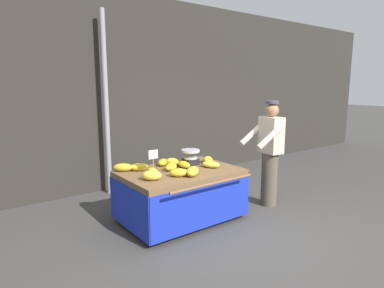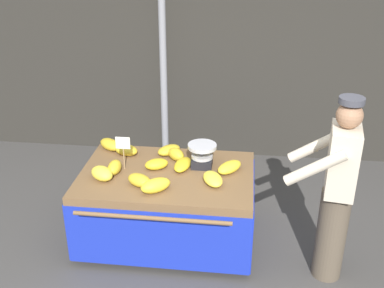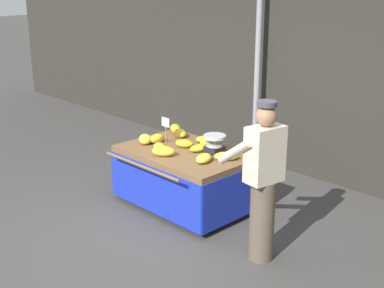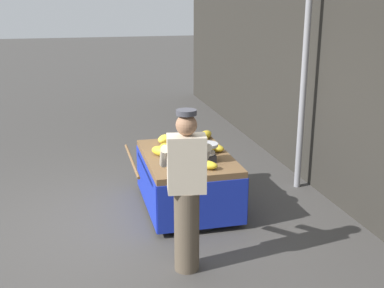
{
  "view_description": "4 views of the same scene",
  "coord_description": "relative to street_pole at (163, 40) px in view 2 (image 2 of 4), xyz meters",
  "views": [
    {
      "loc": [
        -2.98,
        -2.83,
        1.96
      ],
      "look_at": [
        -0.05,
        1.04,
        1.09
      ],
      "focal_mm": 30.82,
      "sensor_mm": 36.0,
      "label": 1
    },
    {
      "loc": [
        0.36,
        -2.94,
        2.93
      ],
      "look_at": [
        -0.12,
        1.03,
        1.03
      ],
      "focal_mm": 43.87,
      "sensor_mm": 36.0,
      "label": 2
    },
    {
      "loc": [
        4.31,
        -3.5,
        2.93
      ],
      "look_at": [
        -0.12,
        0.81,
        0.92
      ],
      "focal_mm": 50.4,
      "sensor_mm": 36.0,
      "label": 3
    },
    {
      "loc": [
        5.59,
        -0.47,
        2.75
      ],
      "look_at": [
        0.17,
        0.87,
        1.05
      ],
      "focal_mm": 45.58,
      "sensor_mm": 36.0,
      "label": 4
    }
  ],
  "objects": [
    {
      "name": "banana_bunch_6",
      "position": [
        0.3,
        -2.13,
        -0.8
      ],
      "size": [
        0.32,
        0.29,
        0.13
      ],
      "primitive_type": "ellipsoid",
      "rotation": [
        0.0,
        0.0,
        2.23
      ],
      "color": "yellow",
      "rests_on": "banana_cart"
    },
    {
      "name": "banana_bunch_0",
      "position": [
        0.13,
        -2.04,
        -0.81
      ],
      "size": [
        0.29,
        0.25,
        0.11
      ],
      "primitive_type": "ellipsoid",
      "rotation": [
        0.0,
        0.0,
        1.06
      ],
      "color": "gold",
      "rests_on": "banana_cart"
    },
    {
      "name": "banana_bunch_5",
      "position": [
        -0.14,
        -1.44,
        -0.81
      ],
      "size": [
        0.29,
        0.23,
        0.1
      ],
      "primitive_type": "ellipsoid",
      "rotation": [
        0.0,
        0.0,
        1.24
      ],
      "color": "gold",
      "rests_on": "banana_cart"
    },
    {
      "name": "banana_bunch_1",
      "position": [
        0.29,
        -1.39,
        -0.81
      ],
      "size": [
        0.29,
        0.29,
        0.1
      ],
      "primitive_type": "ellipsoid",
      "rotation": [
        0.0,
        0.0,
        2.36
      ],
      "color": "gold",
      "rests_on": "banana_cart"
    },
    {
      "name": "back_wall",
      "position": [
        0.68,
        0.34,
        0.2
      ],
      "size": [
        16.0,
        0.24,
        3.63
      ],
      "primitive_type": "cube",
      "color": "#2D2B26",
      "rests_on": "ground"
    },
    {
      "name": "weighing_scale",
      "position": [
        0.66,
        -1.6,
        -0.74
      ],
      "size": [
        0.28,
        0.28,
        0.23
      ],
      "color": "black",
      "rests_on": "banana_cart"
    },
    {
      "name": "price_sign",
      "position": [
        -0.09,
        -1.75,
        -0.61
      ],
      "size": [
        0.14,
        0.01,
        0.34
      ],
      "color": "#997A51",
      "rests_on": "banana_cart"
    },
    {
      "name": "banana_bunch_7",
      "position": [
        0.79,
        -1.93,
        -0.81
      ],
      "size": [
        0.26,
        0.32,
        0.09
      ],
      "primitive_type": "ellipsoid",
      "rotation": [
        0.0,
        0.0,
        0.4
      ],
      "color": "yellow",
      "rests_on": "banana_cart"
    },
    {
      "name": "banana_bunch_11",
      "position": [
        -0.34,
        -1.34,
        -0.81
      ],
      "size": [
        0.31,
        0.29,
        0.11
      ],
      "primitive_type": "ellipsoid",
      "rotation": [
        0.0,
        0.0,
        0.92
      ],
      "color": "gold",
      "rests_on": "banana_cart"
    },
    {
      "name": "banana_bunch_2",
      "position": [
        0.93,
        -1.69,
        -0.81
      ],
      "size": [
        0.3,
        0.32,
        0.1
      ],
      "primitive_type": "ellipsoid",
      "rotation": [
        0.0,
        0.0,
        2.48
      ],
      "color": "yellow",
      "rests_on": "banana_cart"
    },
    {
      "name": "vendor_person",
      "position": [
        1.85,
        -2.15,
        -0.74
      ],
      "size": [
        0.63,
        0.57,
        1.71
      ],
      "color": "brown",
      "rests_on": "ground"
    },
    {
      "name": "banana_bunch_10",
      "position": [
        -0.16,
        -1.84,
        -0.8
      ],
      "size": [
        0.12,
        0.22,
        0.12
      ],
      "primitive_type": "ellipsoid",
      "rotation": [
        0.0,
        0.0,
        0.01
      ],
      "color": "gold",
      "rests_on": "banana_cart"
    },
    {
      "name": "banana_bunch_3",
      "position": [
        -0.24,
        -1.97,
        -0.8
      ],
      "size": [
        0.3,
        0.29,
        0.12
      ],
      "primitive_type": "ellipsoid",
      "rotation": [
        0.0,
        0.0,
        0.9
      ],
      "color": "yellow",
      "rests_on": "banana_cart"
    },
    {
      "name": "banana_cart",
      "position": [
        0.33,
        -1.78,
        -1.07
      ],
      "size": [
        1.68,
        1.31,
        0.75
      ],
      "color": "brown",
      "rests_on": "ground"
    },
    {
      "name": "banana_bunch_9",
      "position": [
        0.22,
        -1.71,
        -0.81
      ],
      "size": [
        0.27,
        0.24,
        0.1
      ],
      "primitive_type": "ellipsoid",
      "rotation": [
        0.0,
        0.0,
        2.06
      ],
      "color": "gold",
      "rests_on": "banana_cart"
    },
    {
      "name": "street_pole",
      "position": [
        0.0,
        0.0,
        0.0
      ],
      "size": [
        0.09,
        0.09,
        3.23
      ],
      "primitive_type": "cylinder",
      "color": "gray",
      "rests_on": "ground"
    },
    {
      "name": "banana_bunch_8",
      "position": [
        0.47,
        -1.68,
        -0.82
      ],
      "size": [
        0.2,
        0.31,
        0.09
      ],
      "primitive_type": "ellipsoid",
      "rotation": [
        0.0,
        0.0,
        2.95
      ],
      "color": "gold",
      "rests_on": "banana_cart"
    },
    {
      "name": "banana_bunch_4",
      "position": [
        0.38,
        -1.5,
        -0.8
      ],
      "size": [
        0.24,
        0.24,
        0.12
      ],
      "primitive_type": "ellipsoid",
      "rotation": [
        0.0,
        0.0,
        0.77
      ],
      "color": "gold",
      "rests_on": "banana_cart"
    }
  ]
}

